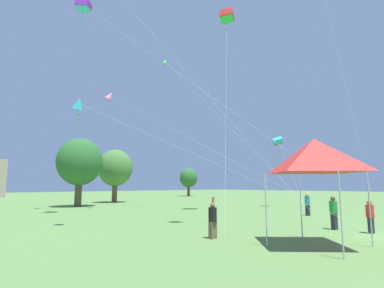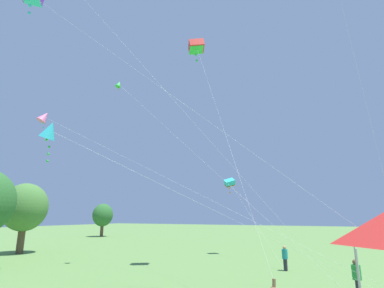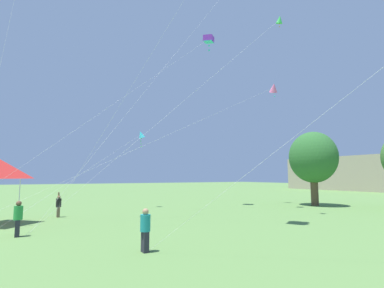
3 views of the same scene
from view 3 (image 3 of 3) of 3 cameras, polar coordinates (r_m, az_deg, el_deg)
name	(u,v)px [view 3 (image 3 of 3)]	position (r m, az deg, el deg)	size (l,w,h in m)	color
distant_building	(363,173)	(74.43, 29.73, -4.89)	(32.13, 10.30, 7.29)	tan
tree_far_centre	(313,158)	(34.17, 22.06, -2.41)	(5.14, 4.62, 7.75)	brown
person_green_shirt	(18,217)	(17.99, -30.23, -11.98)	(0.42, 0.42, 1.79)	#282833
person_black_shirt	(59,205)	(24.98, -24.08, -10.57)	(0.38, 0.38, 1.85)	brown
person_teal_shirt	(145,228)	(12.75, -8.90, -15.61)	(0.41, 0.41, 1.74)	#282833
kite_cyan_diamond_0	(141,135)	(30.17, -9.71, 1.75)	(11.29, 12.34, 7.64)	silver
kite_green_diamond_2	(279,20)	(26.77, 16.19, 21.69)	(1.90, 17.32, 15.90)	silver
kite_purple_box_4	(209,39)	(33.84, 3.16, 19.27)	(5.96, 21.77, 18.03)	silver
kite_pink_diamond_6	(273,88)	(30.62, 15.23, 10.27)	(1.10, 24.79, 12.26)	silver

